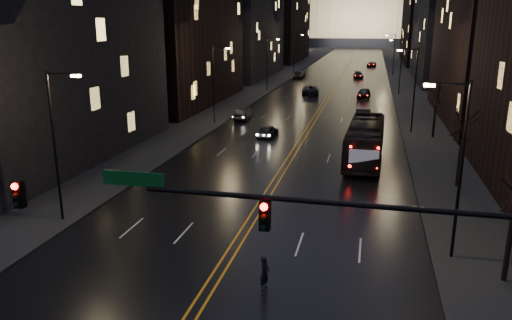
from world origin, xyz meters
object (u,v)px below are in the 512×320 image
Objects in this scene: oncoming_car_a at (267,131)px; oncoming_car_b at (243,114)px; pedestrian_a at (265,273)px; bus at (365,141)px; receding_car_a at (363,116)px; traffic_signal at (340,237)px.

oncoming_car_a is 0.86× the size of oncoming_car_b.
oncoming_car_a is 30.40m from pedestrian_a.
pedestrian_a is at bearing 101.20° from oncoming_car_b.
bus reaches higher than pedestrian_a.
oncoming_car_b is 14.42m from receding_car_a.
oncoming_car_a is at bearing 114.56° from oncoming_car_b.
oncoming_car_a is at bearing 147.97° from bus.
bus is 2.71× the size of oncoming_car_b.
oncoming_car_b is at bearing -177.21° from receding_car_a.
oncoming_car_a is (-9.95, 6.70, -1.05)m from bus.
pedestrian_a is at bearing -98.78° from receding_car_a.
bus is at bearing 89.11° from traffic_signal.
bus is 3.15× the size of oncoming_car_a.
oncoming_car_a is at bearing -136.03° from receding_car_a.
bus is 21.44m from oncoming_car_b.
bus reaches higher than oncoming_car_a.
traffic_signal is 3.68× the size of receding_car_a.
traffic_signal reaches higher than receding_car_a.
pedestrian_a is (10.95, -38.54, 0.05)m from oncoming_car_b.
bus reaches higher than receding_car_a.
bus is (0.44, 28.10, -3.39)m from traffic_signal.
oncoming_car_b is (-4.90, 8.75, 0.08)m from oncoming_car_a.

